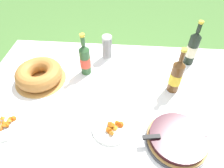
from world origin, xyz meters
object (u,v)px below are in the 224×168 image
object	(u,v)px
bundt_cake	(39,74)
snack_plate_left	(6,126)
berry_tart	(177,139)
juice_bottle_red	(192,48)
cup_stack	(107,47)
snack_plate_near	(111,127)
cider_bottle_green	(85,59)
cider_bottle_amber	(176,76)
serving_knife	(173,136)

from	to	relation	value
bundt_cake	snack_plate_left	size ratio (longest dim) A/B	1.78
berry_tart	juice_bottle_red	bearing A→B (deg)	74.97
berry_tart	cup_stack	bearing A→B (deg)	122.04
bundt_cake	juice_bottle_red	distance (m)	1.09
juice_bottle_red	snack_plate_near	world-z (taller)	juice_bottle_red
cup_stack	juice_bottle_red	world-z (taller)	juice_bottle_red
snack_plate_left	juice_bottle_red	bearing A→B (deg)	30.82
bundt_cake	cider_bottle_green	world-z (taller)	cider_bottle_green
cider_bottle_amber	cup_stack	bearing A→B (deg)	146.20
cider_bottle_amber	snack_plate_near	xyz separation A→B (m)	(-0.38, -0.33, -0.11)
bundt_cake	snack_plate_near	distance (m)	0.62
berry_tart	bundt_cake	xyz separation A→B (m)	(-0.86, 0.40, 0.03)
bundt_cake	juice_bottle_red	world-z (taller)	juice_bottle_red
cider_bottle_green	cider_bottle_amber	size ratio (longest dim) A/B	0.96
cup_stack	cider_bottle_amber	distance (m)	0.56
cider_bottle_green	snack_plate_left	xyz separation A→B (m)	(-0.37, -0.49, -0.10)
serving_knife	snack_plate_near	distance (m)	0.33
berry_tart	juice_bottle_red	distance (m)	0.71
cider_bottle_green	berry_tart	bearing A→B (deg)	-41.83
cider_bottle_amber	snack_plate_left	distance (m)	1.04
berry_tart	serving_knife	distance (m)	0.05
bundt_cake	juice_bottle_red	xyz separation A→B (m)	(1.05, 0.28, 0.07)
bundt_cake	cider_bottle_amber	distance (m)	0.89
bundt_cake	berry_tart	bearing A→B (deg)	-24.67
cider_bottle_green	snack_plate_near	bearing A→B (deg)	-64.64
snack_plate_near	cup_stack	bearing A→B (deg)	97.39
serving_knife	snack_plate_left	bearing A→B (deg)	170.07
berry_tart	snack_plate_near	bearing A→B (deg)	171.61
serving_knife	cider_bottle_amber	size ratio (longest dim) A/B	1.16
snack_plate_left	bundt_cake	bearing A→B (deg)	79.68
berry_tart	cider_bottle_amber	bearing A→B (deg)	85.79
snack_plate_near	juice_bottle_red	bearing A→B (deg)	49.72
cup_stack	cider_bottle_green	world-z (taller)	cider_bottle_green
cup_stack	juice_bottle_red	xyz separation A→B (m)	(0.62, -0.01, 0.04)
berry_tart	snack_plate_near	world-z (taller)	berry_tart
cup_stack	snack_plate_left	bearing A→B (deg)	-126.48
berry_tart	cup_stack	xyz separation A→B (m)	(-0.43, 0.69, 0.07)
berry_tart	snack_plate_left	bearing A→B (deg)	179.15
berry_tart	snack_plate_left	distance (m)	0.93
snack_plate_near	snack_plate_left	world-z (taller)	snack_plate_left
berry_tart	snack_plate_near	size ratio (longest dim) A/B	1.48
snack_plate_near	snack_plate_left	distance (m)	0.59
serving_knife	cider_bottle_green	distance (m)	0.74
berry_tart	cider_bottle_amber	distance (m)	0.40
snack_plate_left	cup_stack	bearing A→B (deg)	53.52
bundt_cake	snack_plate_near	bearing A→B (deg)	-33.88
bundt_cake	snack_plate_near	size ratio (longest dim) A/B	1.56
juice_bottle_red	cider_bottle_green	bearing A→B (deg)	-166.88
bundt_cake	snack_plate_near	xyz separation A→B (m)	(0.51, -0.35, -0.04)
cup_stack	cider_bottle_amber	world-z (taller)	cider_bottle_amber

